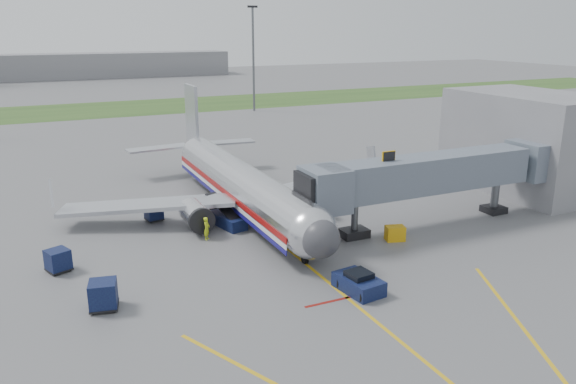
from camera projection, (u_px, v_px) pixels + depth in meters
name	position (u px, v px, depth m)	size (l,w,h in m)	color
ground	(318.00, 274.00, 39.02)	(400.00, 400.00, 0.00)	#565659
grass_strip	(117.00, 109.00, 117.28)	(300.00, 25.00, 0.01)	#2D4C1E
apron_markings	(377.00, 322.00, 32.59)	(21.52, 50.00, 0.01)	gold
airliner	(241.00, 184.00, 51.53)	(32.10, 35.67, 10.25)	silver
jet_bridge	(426.00, 175.00, 47.30)	(25.30, 4.00, 6.90)	slate
terminal	(528.00, 141.00, 58.43)	(10.00, 16.00, 10.00)	slate
light_mast_right	(253.00, 56.00, 111.29)	(2.00, 0.44, 20.40)	#595B60
distant_terminal	(45.00, 67.00, 181.66)	(120.00, 14.00, 8.00)	slate
pushback_tug	(359.00, 283.00, 36.28)	(2.40, 3.50, 1.36)	black
baggage_cart_a	(103.00, 295.00, 33.92)	(1.96, 1.96, 1.78)	black
baggage_cart_b	(154.00, 212.00, 49.50)	(1.62, 1.62, 1.51)	black
baggage_cart_c	(58.00, 260.00, 39.18)	(1.92, 1.92, 1.59)	black
belt_loader	(227.00, 219.00, 48.21)	(2.46, 4.98, 2.35)	black
ground_power_cart	(395.00, 233.00, 44.94)	(1.70, 1.35, 1.20)	#CC920C
ramp_worker	(207.00, 228.00, 45.03)	(0.69, 0.45, 1.89)	#BBD519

